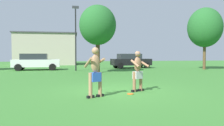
# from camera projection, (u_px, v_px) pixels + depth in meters

# --- Properties ---
(ground_plane) EXTENTS (80.00, 80.00, 0.00)m
(ground_plane) POSITION_uv_depth(u_px,v_px,m) (119.00, 91.00, 8.81)
(ground_plane) COLOR #38752D
(player_with_cap) EXTENTS (0.75, 0.72, 1.63)m
(player_with_cap) POSITION_uv_depth(u_px,v_px,m) (138.00, 69.00, 8.60)
(player_with_cap) COLOR black
(player_with_cap) RESTS_ON ground_plane
(player_in_blue) EXTENTS (0.75, 0.73, 1.73)m
(player_in_blue) POSITION_uv_depth(u_px,v_px,m) (95.00, 71.00, 7.42)
(player_in_blue) COLOR black
(player_in_blue) RESTS_ON ground_plane
(frisbee) EXTENTS (0.25, 0.25, 0.03)m
(frisbee) POSITION_uv_depth(u_px,v_px,m) (130.00, 94.00, 8.04)
(frisbee) COLOR orange
(frisbee) RESTS_ON ground_plane
(car_white_near_post) EXTENTS (4.37, 2.17, 1.58)m
(car_white_near_post) POSITION_uv_depth(u_px,v_px,m) (36.00, 61.00, 20.62)
(car_white_near_post) COLOR white
(car_white_near_post) RESTS_ON ground_plane
(car_black_mid_lot) EXTENTS (4.44, 2.33, 1.58)m
(car_black_mid_lot) POSITION_uv_depth(u_px,v_px,m) (130.00, 61.00, 23.82)
(car_black_mid_lot) COLOR black
(car_black_mid_lot) RESTS_ON ground_plane
(lamp_post) EXTENTS (0.60, 0.24, 5.90)m
(lamp_post) POSITION_uv_depth(u_px,v_px,m) (76.00, 31.00, 19.61)
(lamp_post) COLOR black
(lamp_post) RESTS_ON ground_plane
(outbuilding_behind_lot) EXTENTS (8.74, 6.99, 4.60)m
(outbuilding_behind_lot) POSITION_uv_depth(u_px,v_px,m) (48.00, 49.00, 32.44)
(outbuilding_behind_lot) COLOR #B2A893
(outbuilding_behind_lot) RESTS_ON ground_plane
(tree_left_field) EXTENTS (3.35, 3.35, 6.15)m
(tree_left_field) POSITION_uv_depth(u_px,v_px,m) (205.00, 28.00, 21.36)
(tree_left_field) COLOR brown
(tree_left_field) RESTS_ON ground_plane
(tree_behind_players) EXTENTS (3.01, 3.01, 5.53)m
(tree_behind_players) POSITION_uv_depth(u_px,v_px,m) (98.00, 25.00, 17.54)
(tree_behind_players) COLOR #4C3823
(tree_behind_players) RESTS_ON ground_plane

